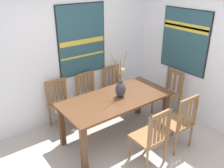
{
  "coord_description": "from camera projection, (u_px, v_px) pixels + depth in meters",
  "views": [
    {
      "loc": [
        -1.86,
        -1.97,
        2.56
      ],
      "look_at": [
        0.21,
        0.81,
        0.97
      ],
      "focal_mm": 38.9,
      "sensor_mm": 36.0,
      "label": 1
    }
  ],
  "objects": [
    {
      "name": "painting_on_back_wall",
      "position": [
        82.0,
        40.0,
        4.36
      ],
      "size": [
        0.96,
        0.05,
        1.28
      ],
      "color": "black"
    },
    {
      "name": "chair_0",
      "position": [
        90.0,
        95.0,
        4.59
      ],
      "size": [
        0.45,
        0.45,
        0.88
      ],
      "color": "brown",
      "rests_on": "ground_plane"
    },
    {
      "name": "chair_4",
      "position": [
        169.0,
        93.0,
        4.67
      ],
      "size": [
        0.43,
        0.43,
        0.89
      ],
      "color": "brown",
      "rests_on": "ground_plane"
    },
    {
      "name": "chair_2",
      "position": [
        115.0,
        87.0,
        4.9
      ],
      "size": [
        0.43,
        0.43,
        0.88
      ],
      "color": "brown",
      "rests_on": "ground_plane"
    },
    {
      "name": "centerpiece_vase",
      "position": [
        121.0,
        89.0,
        3.85
      ],
      "size": [
        0.26,
        0.23,
        0.77
      ],
      "color": "#333338",
      "rests_on": "dining_table"
    },
    {
      "name": "chair_1",
      "position": [
        152.0,
        136.0,
        3.39
      ],
      "size": [
        0.42,
        0.42,
        0.93
      ],
      "color": "brown",
      "rests_on": "ground_plane"
    },
    {
      "name": "chair_3",
      "position": [
        61.0,
        103.0,
        4.28
      ],
      "size": [
        0.45,
        0.45,
        0.88
      ],
      "color": "brown",
      "rests_on": "ground_plane"
    },
    {
      "name": "wall_back",
      "position": [
        67.0,
        48.0,
        4.31
      ],
      "size": [
        6.4,
        0.12,
        2.7
      ],
      "primitive_type": "cube",
      "color": "silver",
      "rests_on": "ground_plane"
    },
    {
      "name": "wall_side",
      "position": [
        223.0,
        54.0,
        3.96
      ],
      "size": [
        0.12,
        6.4,
        2.7
      ],
      "primitive_type": "cube",
      "color": "silver",
      "rests_on": "ground_plane"
    },
    {
      "name": "ground_plane",
      "position": [
        134.0,
        168.0,
        3.52
      ],
      "size": [
        6.4,
        6.4,
        0.03
      ],
      "primitive_type": "cube",
      "color": "#B2A89E"
    },
    {
      "name": "dining_table",
      "position": [
        116.0,
        104.0,
        3.92
      ],
      "size": [
        1.8,
        0.85,
        0.74
      ],
      "color": "#51331E",
      "rests_on": "ground_plane"
    },
    {
      "name": "chair_5",
      "position": [
        179.0,
        121.0,
        3.72
      ],
      "size": [
        0.43,
        0.43,
        0.95
      ],
      "color": "brown",
      "rests_on": "ground_plane"
    },
    {
      "name": "painting_on_side_wall",
      "position": [
        184.0,
        41.0,
        4.42
      ],
      "size": [
        0.05,
        1.01,
        1.15
      ],
      "color": "black"
    }
  ]
}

